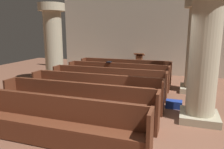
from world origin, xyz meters
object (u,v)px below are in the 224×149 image
Objects in this scene: pillar_far_side at (53,42)px; hymn_book at (109,62)px; pew_row_0 at (125,70)px; lectern at (139,66)px; pew_row_5 at (50,120)px; pew_row_1 at (117,75)px; pew_row_3 at (95,90)px; pew_row_2 at (108,81)px; pillar_aisle_rear at (205,52)px; pew_row_4 at (77,102)px; kneeler_box_blue at (174,104)px; pillar_aisle_side at (198,45)px.

hymn_book is at bearing 4.39° from pillar_far_side.
lectern is at bearing 75.98° from pew_row_0.
pillar_far_side is at bearing -158.28° from pew_row_0.
pew_row_5 is 6.82m from lectern.
pew_row_3 is (0.00, -2.18, 0.00)m from pew_row_1.
pew_row_0 is 5.45m from pew_row_5.
pew_row_0 is 1.00× the size of pew_row_3.
pew_row_2 is 3.56m from lectern.
hymn_book is at bearing 107.02° from pew_row_2.
pew_row_1 is 1.00× the size of pew_row_2.
pew_row_1 and pew_row_5 have the same top height.
pillar_far_side is (-2.73, -1.09, 1.18)m from pew_row_0.
pew_row_1 is at bearing 140.39° from pillar_aisle_rear.
pillar_far_side is (-2.73, 3.27, 1.18)m from pew_row_4.
pew_row_3 is 2.18m from pew_row_5.
pew_row_1 is 2.98m from pillar_far_side.
hymn_book is at bearing -113.18° from pew_row_0.
pillar_far_side is 7.23× the size of kneeler_box_blue.
pillar_aisle_side is at bearing 90.00° from pillar_aisle_rear.
pew_row_5 is 8.78× the size of kneeler_box_blue.
pew_row_1 is at bearing -0.03° from pillar_far_side.
pew_row_5 is at bearing -57.94° from pillar_far_side.
pew_row_4 is at bearing -160.81° from pillar_aisle_rear.
lectern reaches higher than pew_row_2.
pew_row_4 is at bearing -142.93° from kneeler_box_blue.
pillar_aisle_side is 1.00× the size of pillar_far_side.
pew_row_0 is 1.00× the size of pew_row_4.
pillar_aisle_side is at bearing 3.18° from pillar_far_side.
pew_row_2 is 1.00× the size of pew_row_3.
lectern is at bearing 84.52° from pew_row_2.
pillar_aisle_rear is at bearing -22.67° from pillar_far_side.
pew_row_4 is (0.00, -3.27, 0.00)m from pew_row_1.
hymn_book reaches higher than pew_row_5.
pew_row_3 is 1.00× the size of pew_row_5.
pew_row_0 is at bearing 21.72° from pillar_far_side.
pillar_far_side is at bearing 129.86° from pew_row_4.
lectern is (-2.44, 2.14, -1.21)m from pillar_aisle_side.
pillar_aisle_rear is 2.94× the size of lectern.
pew_row_3 and pew_row_5 have the same top height.
pew_row_5 is (0.00, -2.18, 0.00)m from pew_row_3.
pillar_aisle_side is at bearing 59.21° from pew_row_5.
pillar_aisle_side reaches higher than pew_row_3.
pew_row_3 is 3.91m from pillar_aisle_side.
pillar_aisle_rear is (2.78, -1.21, 1.18)m from pew_row_2.
pew_row_1 is at bearing 143.00° from kneeler_box_blue.
pillar_far_side is 2.46m from hymn_book.
pew_row_5 is (0.00, -4.36, 0.00)m from pew_row_1.
pew_row_0 is 3.17m from pillar_far_side.
lectern reaches higher than pew_row_1.
kneeler_box_blue is at bearing 14.17° from pew_row_3.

